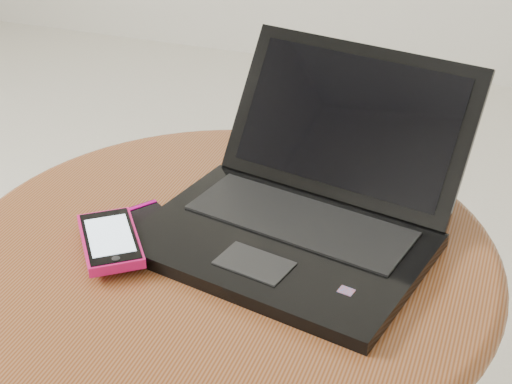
% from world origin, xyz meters
% --- Properties ---
extents(table, '(0.65, 0.65, 0.51)m').
position_xyz_m(table, '(-0.07, 0.08, 0.40)').
color(table, '#4C2E17').
rests_on(table, ground).
extents(laptop, '(0.38, 0.39, 0.18)m').
position_xyz_m(laptop, '(0.00, 0.14, 0.55)').
color(laptop, black).
rests_on(laptop, table).
extents(phone_black, '(0.12, 0.11, 0.01)m').
position_xyz_m(phone_black, '(-0.16, 0.08, 0.52)').
color(phone_black, black).
rests_on(phone_black, table).
extents(phone_pink, '(0.12, 0.13, 0.01)m').
position_xyz_m(phone_pink, '(-0.19, 0.02, 0.53)').
color(phone_pink, '#CF115E').
rests_on(phone_pink, phone_black).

